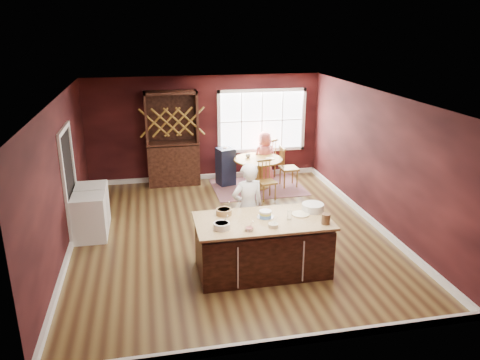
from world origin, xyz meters
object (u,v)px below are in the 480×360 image
high_chair (226,166)px  dryer (93,205)px  chair_east (289,166)px  washer (90,218)px  chair_south (267,180)px  dining_table (258,167)px  chair_north (266,158)px  seated_woman (265,157)px  kitchen_island (262,246)px  layer_cake (265,214)px  toddler (226,154)px  hutch (172,139)px  baker (248,207)px

high_chair → dryer: high_chair is taller
chair_east → washer: chair_east is taller
chair_south → chair_east: bearing=35.3°
dining_table → chair_north: 0.82m
dining_table → seated_woman: size_ratio=0.92×
chair_east → kitchen_island: bearing=154.7°
chair_east → dryer: size_ratio=1.19×
layer_cake → chair_south: bearing=74.8°
toddler → hutch: size_ratio=0.11×
layer_cake → chair_south: 3.27m
baker → chair_east: 3.66m
layer_cake → high_chair: bearing=88.9°
baker → hutch: bearing=-86.0°
dining_table → layer_cake: layer_cake is taller
baker → seated_woman: 3.93m
dining_table → seated_woman: seated_woman is taller
high_chair → washer: 4.04m
baker → high_chair: 3.66m
chair_north → seated_woman: seated_woman is taller
layer_cake → chair_south: (0.85, 3.12, -0.51)m
chair_south → washer: size_ratio=1.07×
seated_woman → high_chair: size_ratio=1.32×
kitchen_island → chair_north: 4.95m
dining_table → toddler: 0.87m
dining_table → baker: bearing=-106.7°
chair_north → hutch: (-2.43, -0.03, 0.64)m
kitchen_island → chair_north: (1.29, 4.77, 0.10)m
kitchen_island → high_chair: bearing=88.1°
kitchen_island → dryer: (-2.92, 2.45, 0.00)m
chair_east → washer: (-4.60, -2.17, -0.09)m
chair_east → baker: bearing=148.8°
chair_north → washer: chair_north is taller
chair_east → chair_south: bearing=132.9°
chair_east → layer_cake: bearing=155.1°
high_chair → toddler: (0.00, -0.03, 0.31)m
baker → chair_south: size_ratio=1.77×
washer → toddler: bearing=40.2°
chair_north → hutch: 2.51m
chair_north → washer: bearing=5.4°
dining_table → chair_east: (0.78, -0.07, -0.01)m
dining_table → dryer: bearing=-157.2°
chair_east → toddler: 1.61m
toddler → hutch: (-1.29, 0.34, 0.37)m
kitchen_island → washer: bearing=148.3°
layer_cake → washer: layer_cake is taller
baker → dryer: 3.31m
baker → toddler: bearing=-104.7°
toddler → chair_east: bearing=-15.4°
dining_table → high_chair: bearing=153.4°
seated_woman → washer: size_ratio=1.50×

